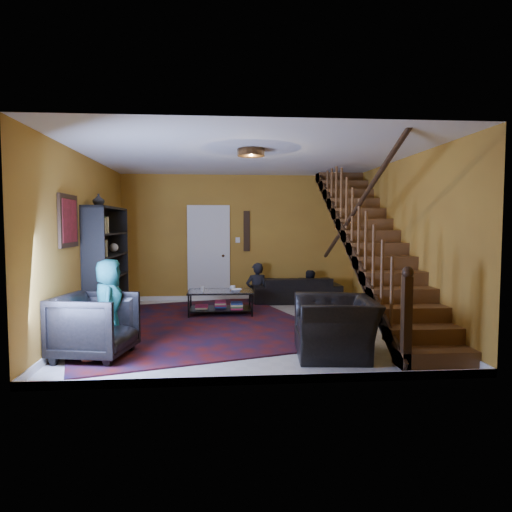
% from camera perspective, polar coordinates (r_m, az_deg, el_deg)
% --- Properties ---
extents(floor, '(5.50, 5.50, 0.00)m').
position_cam_1_polar(floor, '(7.68, -1.03, -8.82)').
color(floor, beige).
rests_on(floor, ground).
extents(room, '(5.50, 5.50, 5.50)m').
position_cam_1_polar(room, '(9.00, -10.13, -6.66)').
color(room, '#B88529').
rests_on(room, ground).
extents(staircase, '(0.95, 5.02, 3.18)m').
position_cam_1_polar(staircase, '(7.92, 14.48, 1.66)').
color(staircase, brown).
rests_on(staircase, floor).
extents(bookshelf, '(0.35, 1.80, 2.00)m').
position_cam_1_polar(bookshelf, '(8.33, -18.06, -1.29)').
color(bookshelf, black).
rests_on(bookshelf, floor).
extents(door, '(0.82, 0.05, 2.05)m').
position_cam_1_polar(door, '(10.22, -5.93, 0.17)').
color(door, silver).
rests_on(door, floor).
extents(framed_picture, '(0.04, 0.74, 0.74)m').
position_cam_1_polar(framed_picture, '(6.90, -22.42, 4.08)').
color(framed_picture, maroon).
rests_on(framed_picture, room).
extents(wall_hanging, '(0.14, 0.03, 0.90)m').
position_cam_1_polar(wall_hanging, '(10.22, -1.17, 3.13)').
color(wall_hanging, black).
rests_on(wall_hanging, room).
extents(ceiling_fixture, '(0.40, 0.40, 0.10)m').
position_cam_1_polar(ceiling_fixture, '(6.77, -0.62, 12.80)').
color(ceiling_fixture, '#3F2814').
rests_on(ceiling_fixture, room).
extents(rug, '(4.96, 5.33, 0.02)m').
position_cam_1_polar(rug, '(7.87, -8.23, -8.47)').
color(rug, '#490F0D').
rests_on(rug, floor).
extents(sofa, '(1.92, 0.78, 0.56)m').
position_cam_1_polar(sofa, '(10.02, 5.05, -4.20)').
color(sofa, black).
rests_on(sofa, floor).
extents(armchair_left, '(1.07, 1.05, 0.83)m').
position_cam_1_polar(armchair_left, '(6.20, -19.51, -8.24)').
color(armchair_left, black).
rests_on(armchair_left, floor).
extents(armchair_right, '(1.11, 1.24, 0.74)m').
position_cam_1_polar(armchair_right, '(6.09, 9.94, -8.70)').
color(armchair_right, black).
rests_on(armchair_right, floor).
extents(person_adult_a, '(0.52, 0.37, 1.32)m').
position_cam_1_polar(person_adult_a, '(9.97, 0.11, -4.62)').
color(person_adult_a, black).
rests_on(person_adult_a, sofa).
extents(person_adult_b, '(0.59, 0.48, 1.14)m').
position_cam_1_polar(person_adult_b, '(10.14, 6.63, -5.00)').
color(person_adult_b, black).
rests_on(person_adult_b, sofa).
extents(person_child, '(0.49, 0.66, 1.24)m').
position_cam_1_polar(person_child, '(6.46, -17.90, -5.85)').
color(person_child, '#1B6964').
rests_on(person_child, armchair_left).
extents(coffee_table, '(1.21, 0.72, 0.46)m').
position_cam_1_polar(coffee_table, '(8.63, -4.47, -5.62)').
color(coffee_table, black).
rests_on(coffee_table, floor).
extents(cup_a, '(0.14, 0.14, 0.09)m').
position_cam_1_polar(cup_a, '(8.61, -2.94, -4.01)').
color(cup_a, '#999999').
rests_on(cup_a, coffee_table).
extents(cup_b, '(0.10, 0.10, 0.09)m').
position_cam_1_polar(cup_b, '(8.49, -6.71, -4.14)').
color(cup_b, '#999999').
rests_on(cup_b, coffee_table).
extents(bowl, '(0.23, 0.23, 0.05)m').
position_cam_1_polar(bowl, '(8.46, -2.47, -4.29)').
color(bowl, '#999999').
rests_on(bowl, coffee_table).
extents(vase, '(0.18, 0.18, 0.19)m').
position_cam_1_polar(vase, '(7.83, -19.09, 6.65)').
color(vase, '#999999').
rests_on(vase, bookshelf).
extents(popcorn_bucket, '(0.19, 0.19, 0.18)m').
position_cam_1_polar(popcorn_bucket, '(6.13, -20.29, -11.34)').
color(popcorn_bucket, red).
rests_on(popcorn_bucket, rug).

